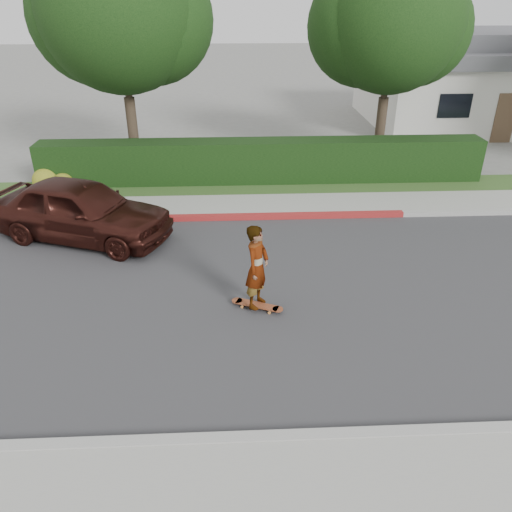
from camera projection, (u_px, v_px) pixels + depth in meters
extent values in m
plane|color=slate|center=(414.00, 290.00, 11.15)|extent=(120.00, 120.00, 0.00)
cube|color=#2D2D30|center=(414.00, 290.00, 11.15)|extent=(60.00, 8.00, 0.01)
cube|color=#9E9E99|center=(504.00, 430.00, 7.50)|extent=(60.00, 0.20, 0.15)
cube|color=#9E9E99|center=(369.00, 215.00, 14.73)|extent=(60.00, 0.20, 0.15)
cube|color=maroon|center=(200.00, 218.00, 14.52)|extent=(12.00, 0.21, 0.15)
cube|color=gray|center=(362.00, 204.00, 15.53)|extent=(60.00, 1.60, 0.12)
cube|color=#2D4C1E|center=(351.00, 186.00, 16.95)|extent=(60.00, 1.60, 0.10)
cube|color=black|center=(262.00, 162.00, 17.03)|extent=(15.00, 1.00, 1.50)
sphere|color=#2D4C19|center=(47.00, 181.00, 16.56)|extent=(0.90, 0.90, 0.90)
sphere|color=#2D4C19|center=(63.00, 184.00, 16.43)|extent=(0.70, 0.70, 0.70)
cylinder|color=#33261C|center=(134.00, 136.00, 17.70)|extent=(0.36, 0.36, 2.70)
cylinder|color=#33261C|center=(127.00, 77.00, 16.75)|extent=(0.24, 0.24, 2.25)
sphere|color=black|center=(119.00, 9.00, 15.80)|extent=(5.20, 5.20, 5.20)
sphere|color=black|center=(97.00, 16.00, 16.21)|extent=(4.42, 4.42, 4.42)
sphere|color=black|center=(150.00, 19.00, 16.24)|extent=(4.16, 4.16, 4.16)
cylinder|color=#33261C|center=(380.00, 132.00, 18.56)|extent=(0.36, 0.36, 2.52)
cylinder|color=#33261C|center=(386.00, 79.00, 17.67)|extent=(0.24, 0.24, 2.10)
sphere|color=black|center=(393.00, 20.00, 16.79)|extent=(4.80, 4.80, 4.80)
sphere|color=black|center=(366.00, 26.00, 17.20)|extent=(4.08, 4.08, 4.08)
sphere|color=black|center=(415.00, 30.00, 17.23)|extent=(3.84, 3.84, 3.84)
cube|color=beige|center=(471.00, 91.00, 24.89)|extent=(10.00, 8.00, 3.00)
cube|color=#4C4C51|center=(479.00, 52.00, 24.05)|extent=(10.60, 8.60, 0.60)
cube|color=#4C4C51|center=(482.00, 39.00, 23.76)|extent=(8.40, 6.40, 0.80)
cube|color=black|center=(455.00, 106.00, 21.20)|extent=(1.40, 0.06, 1.00)
cube|color=brown|center=(505.00, 118.00, 21.55)|extent=(0.90, 0.06, 2.10)
cylinder|color=orange|center=(242.00, 307.00, 10.49)|extent=(0.07, 0.06, 0.06)
cylinder|color=orange|center=(245.00, 303.00, 10.63)|extent=(0.07, 0.06, 0.06)
cylinder|color=orange|center=(269.00, 313.00, 10.30)|extent=(0.07, 0.06, 0.06)
cylinder|color=orange|center=(272.00, 308.00, 10.44)|extent=(0.07, 0.06, 0.06)
cube|color=silver|center=(244.00, 303.00, 10.54)|extent=(0.12, 0.19, 0.03)
cube|color=silver|center=(271.00, 309.00, 10.35)|extent=(0.12, 0.19, 0.03)
cube|color=maroon|center=(257.00, 305.00, 10.44)|extent=(0.92, 0.57, 0.02)
cylinder|color=maroon|center=(237.00, 301.00, 10.58)|extent=(0.29, 0.29, 0.02)
cylinder|color=maroon|center=(278.00, 309.00, 10.29)|extent=(0.29, 0.29, 0.02)
imported|color=white|center=(257.00, 267.00, 10.01)|extent=(0.69, 0.78, 1.80)
imported|color=#361611|center=(81.00, 210.00, 13.12)|extent=(5.17, 3.46, 1.64)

